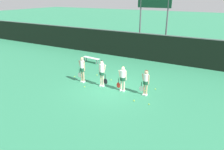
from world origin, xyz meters
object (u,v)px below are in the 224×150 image
Objects in this scene: tennis_ball_4 at (84,87)px; scoreboard at (154,5)px; player_0 at (82,68)px; player_3 at (146,81)px; tennis_ball_9 at (155,89)px; bench_courtside at (91,58)px; tennis_ball_8 at (134,101)px; tennis_ball_6 at (149,104)px; tennis_ball_2 at (120,77)px; tennis_ball_1 at (102,78)px; tennis_ball_3 at (75,77)px; player_1 at (102,71)px; tennis_ball_0 at (145,91)px; tennis_ball_5 at (97,75)px; player_2 at (123,77)px; tennis_ball_7 at (111,80)px.

scoreboard is at bearing 82.04° from tennis_ball_4.
player_0 is 4.55m from player_3.
tennis_ball_9 is (4.83, 1.25, -1.02)m from player_0.
bench_courtside reaches higher than tennis_ball_8.
player_0 is at bearing -175.05° from player_3.
tennis_ball_6 is at bearing -28.36° from bench_courtside.
bench_courtside reaches higher than tennis_ball_2.
tennis_ball_9 reaches higher than tennis_ball_1.
bench_courtside is 3.76m from tennis_ball_3.
tennis_ball_4 is at bearing -145.01° from player_1.
tennis_ball_1 is 3.99m from tennis_ball_9.
tennis_ball_0 is 4.30m from tennis_ball_5.
tennis_ball_4 is 3.69m from tennis_ball_8.
tennis_ball_6 is 0.90m from tennis_ball_8.
bench_courtside is 4.15m from tennis_ball_1.
bench_courtside is 7.76m from player_3.
player_3 is 1.09m from tennis_ball_0.
tennis_ball_8 is at bearing -178.33° from tennis_ball_6.
tennis_ball_8 is (5.42, -1.42, 0.00)m from tennis_ball_3.
tennis_ball_4 is 4.58m from tennis_ball_6.
tennis_ball_4 is (-3.72, -1.36, -0.00)m from tennis_ball_0.
scoreboard is 9.54m from tennis_ball_0.
player_1 reaches higher than tennis_ball_4.
tennis_ball_0 is 2.76m from tennis_ball_2.
tennis_ball_0 reaches higher than tennis_ball_6.
bench_courtside reaches higher than tennis_ball_9.
scoreboard is at bearing 104.21° from tennis_ball_8.
tennis_ball_1 is 0.91× the size of tennis_ball_8.
player_0 is 2.95m from tennis_ball_2.
tennis_ball_4 is 1.00× the size of tennis_ball_6.
tennis_ball_8 is at bearing -43.85° from player_2.
tennis_ball_4 is (0.62, -0.67, -1.02)m from player_0.
tennis_ball_9 is (2.92, -7.28, -4.84)m from scoreboard.
tennis_ball_1 is (0.84, 1.20, -1.02)m from player_0.
player_2 is 2.46m from tennis_ball_2.
tennis_ball_1 is at bearing 83.41° from tennis_ball_4.
tennis_ball_7 is 3.50m from tennis_ball_8.
player_2 is at bearing 141.93° from tennis_ball_8.
scoreboard reaches higher than tennis_ball_3.
tennis_ball_5 is at bearing -104.27° from scoreboard.
player_1 is 2.91m from tennis_ball_3.
player_0 is at bearing -171.01° from tennis_ball_0.
player_1 is at bearing 36.91° from tennis_ball_4.
tennis_ball_4 is at bearing -169.77° from player_2.
tennis_ball_7 is (3.65, -2.86, -0.35)m from bench_courtside.
bench_courtside is at bearing -132.17° from scoreboard.
tennis_ball_0 is at bearing -8.34° from tennis_ball_1.
scoreboard is at bearing 53.95° from bench_courtside.
player_2 is 25.04× the size of tennis_ball_1.
player_0 is 26.91× the size of tennis_ball_0.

